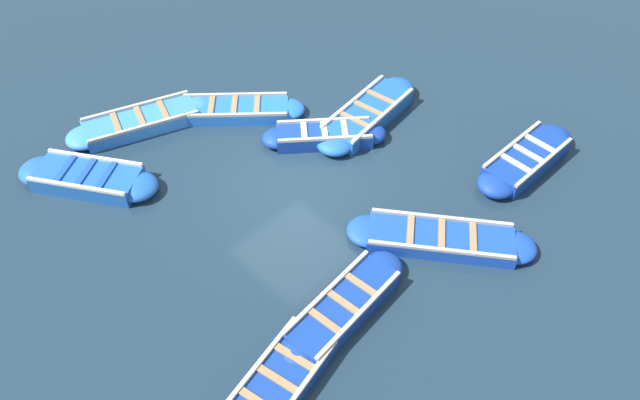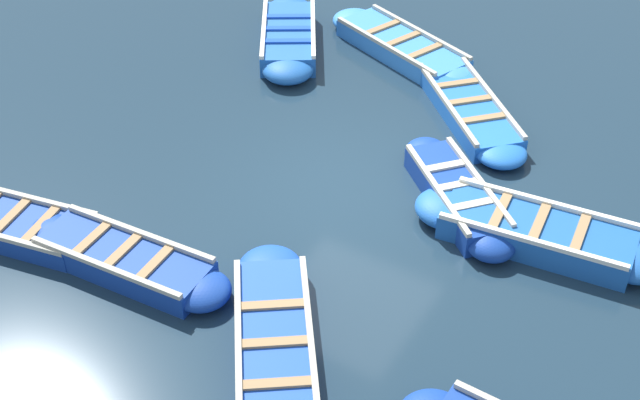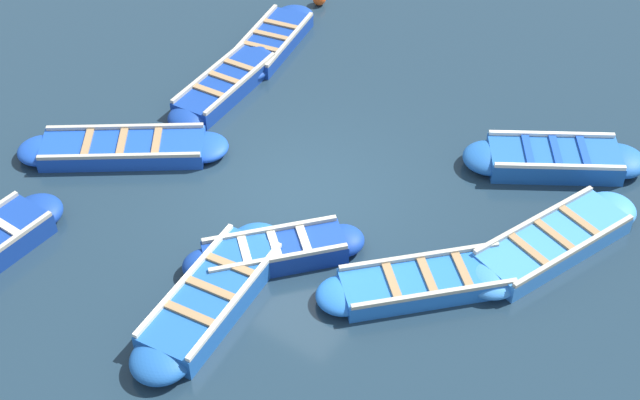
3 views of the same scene
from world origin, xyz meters
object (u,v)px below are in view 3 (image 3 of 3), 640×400
(boat_inner_gap, at_px, (225,85))
(boat_tucked, at_px, (553,243))
(boat_drifting, at_px, (123,149))
(boat_outer_left, at_px, (212,298))
(boat_stern_in, at_px, (275,253))
(boat_end_of_row, at_px, (554,159))
(boat_mid_row, at_px, (426,282))
(boat_alongside, at_px, (272,41))

(boat_inner_gap, distance_m, boat_tucked, 7.43)
(boat_inner_gap, bearing_deg, boat_drifting, -6.14)
(boat_outer_left, height_order, boat_stern_in, boat_outer_left)
(boat_end_of_row, bearing_deg, boat_stern_in, -30.13)
(boat_drifting, distance_m, boat_tucked, 8.01)
(boat_drifting, xyz_separation_m, boat_outer_left, (1.99, 3.80, 0.04))
(boat_inner_gap, xyz_separation_m, boat_tucked, (0.50, 7.41, -0.01))
(boat_end_of_row, relative_size, boat_mid_row, 1.05)
(boat_mid_row, bearing_deg, boat_end_of_row, 173.65)
(boat_stern_in, bearing_deg, boat_inner_gap, -131.77)
(boat_end_of_row, xyz_separation_m, boat_stern_in, (4.87, -2.82, -0.01))
(boat_mid_row, distance_m, boat_stern_in, 2.53)
(boat_mid_row, relative_size, boat_tucked, 0.84)
(boat_stern_in, distance_m, boat_tucked, 4.64)
(boat_alongside, xyz_separation_m, boat_tucked, (2.42, 7.66, 0.02))
(boat_drifting, bearing_deg, boat_outer_left, 62.39)
(boat_mid_row, bearing_deg, boat_drifting, -87.96)
(boat_alongside, relative_size, boat_end_of_row, 1.02)
(boat_inner_gap, bearing_deg, boat_end_of_row, 103.20)
(boat_drifting, relative_size, boat_stern_in, 1.34)
(boat_drifting, bearing_deg, boat_alongside, 179.42)
(boat_inner_gap, xyz_separation_m, boat_alongside, (-1.92, -0.24, -0.03))
(boat_outer_left, xyz_separation_m, boat_end_of_row, (-6.22, 3.04, -0.00))
(boat_end_of_row, distance_m, boat_mid_row, 4.03)
(boat_end_of_row, height_order, boat_tucked, boat_end_of_row)
(boat_outer_left, bearing_deg, boat_alongside, -150.39)
(boat_outer_left, distance_m, boat_alongside, 7.60)
(boat_inner_gap, xyz_separation_m, boat_drifting, (2.70, -0.29, -0.02))
(boat_drifting, distance_m, boat_stern_in, 4.07)
(boat_end_of_row, relative_size, boat_stern_in, 1.21)
(boat_outer_left, height_order, boat_end_of_row, boat_outer_left)
(boat_drifting, relative_size, boat_tucked, 0.98)
(boat_inner_gap, bearing_deg, boat_mid_row, 67.97)
(boat_inner_gap, bearing_deg, boat_outer_left, 36.84)
(boat_mid_row, bearing_deg, boat_inner_gap, -112.03)
(boat_drifting, height_order, boat_outer_left, boat_outer_left)
(boat_inner_gap, distance_m, boat_end_of_row, 6.73)
(boat_mid_row, bearing_deg, boat_alongside, -124.67)
(boat_end_of_row, bearing_deg, boat_alongside, -93.24)
(boat_tucked, bearing_deg, boat_stern_in, -52.52)
(boat_stern_in, bearing_deg, boat_outer_left, -9.08)
(boat_drifting, height_order, boat_alongside, boat_drifting)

